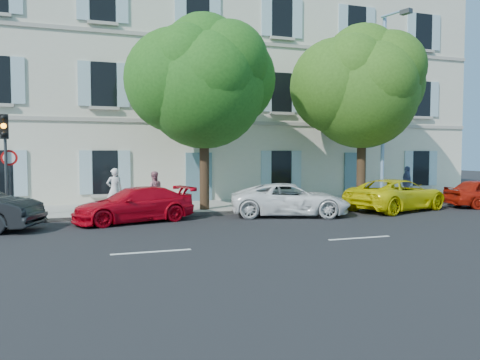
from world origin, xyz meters
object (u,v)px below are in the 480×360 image
object	(u,v)px
pedestrian_a	(114,190)
road_sign	(10,169)
pedestrian_c	(407,183)
car_red_coupe	(134,205)
traffic_light	(5,143)
car_white_coupe	(290,200)
pedestrian_b	(154,190)
tree_right	(362,93)
tree_left	(204,88)
car_yellow_supercar	(397,195)
street_lamp	(386,98)

from	to	relation	value
pedestrian_a	road_sign	bearing A→B (deg)	0.39
pedestrian_a	pedestrian_c	distance (m)	14.17
car_red_coupe	traffic_light	world-z (taller)	traffic_light
car_white_coupe	pedestrian_b	xyz separation A→B (m)	(-4.95, 2.62, 0.29)
pedestrian_b	pedestrian_c	distance (m)	12.59
tree_right	pedestrian_c	xyz separation A→B (m)	(2.93, 0.41, -4.29)
car_white_coupe	tree_left	world-z (taller)	tree_left
car_white_coupe	pedestrian_a	xyz separation A→B (m)	(-6.53, 2.49, 0.37)
car_yellow_supercar	pedestrian_b	xyz separation A→B (m)	(-10.02, 2.51, 0.26)
street_lamp	pedestrian_c	size ratio (longest dim) A/B	5.07
car_white_coupe	tree_left	bearing A→B (deg)	74.24
traffic_light	road_sign	size ratio (longest dim) A/B	1.51
road_sign	street_lamp	distance (m)	15.90
road_sign	traffic_light	bearing A→B (deg)	-115.98
traffic_light	pedestrian_a	size ratio (longest dim) A/B	2.13
street_lamp	pedestrian_a	distance (m)	12.61
tree_left	tree_right	bearing A→B (deg)	1.77
tree_right	pedestrian_c	world-z (taller)	tree_right
car_yellow_supercar	pedestrian_c	world-z (taller)	pedestrian_c
car_white_coupe	road_sign	size ratio (longest dim) A/B	1.90
street_lamp	pedestrian_c	xyz separation A→B (m)	(2.24, 1.23, -3.99)
car_red_coupe	car_white_coupe	world-z (taller)	car_white_coupe
traffic_light	car_yellow_supercar	bearing A→B (deg)	-5.55
pedestrian_a	pedestrian_c	bearing A→B (deg)	170.79
tree_left	street_lamp	bearing A→B (deg)	-4.04
tree_left	pedestrian_c	distance (m)	11.39
pedestrian_b	tree_left	bearing A→B (deg)	167.36
tree_left	tree_right	distance (m)	7.66
street_lamp	traffic_light	bearing A→B (deg)	179.42
road_sign	car_red_coupe	bearing A→B (deg)	-19.88
tree_right	tree_left	bearing A→B (deg)	-178.23
tree_right	pedestrian_b	world-z (taller)	tree_right
pedestrian_c	car_red_coupe	bearing A→B (deg)	116.15
car_white_coupe	pedestrian_c	world-z (taller)	pedestrian_c
tree_right	pedestrian_a	xyz separation A→B (m)	(-11.23, 0.21, -4.26)
pedestrian_b	car_white_coupe	bearing A→B (deg)	155.73
pedestrian_a	pedestrian_b	world-z (taller)	pedestrian_a
car_white_coupe	pedestrian_c	size ratio (longest dim) A/B	2.76
car_red_coupe	road_sign	size ratio (longest dim) A/B	1.78
street_lamp	car_yellow_supercar	bearing A→B (deg)	-103.60
car_red_coupe	tree_right	bearing A→B (deg)	86.00
car_yellow_supercar	pedestrian_c	distance (m)	3.64
car_yellow_supercar	traffic_light	bearing A→B (deg)	66.37
tree_left	pedestrian_c	bearing A→B (deg)	3.48
car_yellow_supercar	tree_right	xyz separation A→B (m)	(-0.37, 2.16, 4.59)
tree_left	road_sign	world-z (taller)	tree_left
pedestrian_a	pedestrian_b	size ratio (longest dim) A/B	1.10
pedestrian_c	car_white_coupe	bearing A→B (deg)	125.54
car_red_coupe	pedestrian_b	xyz separation A→B (m)	(1.04, 2.33, 0.31)
tree_right	pedestrian_a	bearing A→B (deg)	178.92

